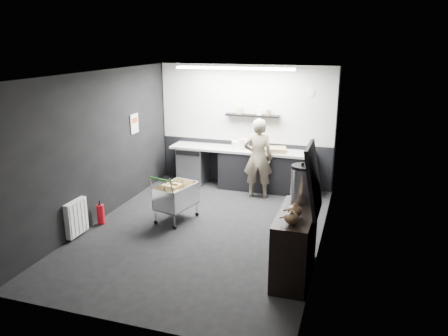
% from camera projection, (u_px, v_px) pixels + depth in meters
% --- Properties ---
extents(floor, '(5.50, 5.50, 0.00)m').
position_uv_depth(floor, '(204.00, 230.00, 7.67)').
color(floor, black).
rests_on(floor, ground).
extents(ceiling, '(5.50, 5.50, 0.00)m').
position_uv_depth(ceiling, '(201.00, 74.00, 6.90)').
color(ceiling, white).
rests_on(ceiling, wall_back).
extents(wall_back, '(5.50, 0.00, 5.50)m').
position_uv_depth(wall_back, '(245.00, 126.00, 9.80)').
color(wall_back, black).
rests_on(wall_back, floor).
extents(wall_front, '(5.50, 0.00, 5.50)m').
position_uv_depth(wall_front, '(115.00, 218.00, 4.77)').
color(wall_front, black).
rests_on(wall_front, floor).
extents(wall_left, '(0.00, 5.50, 5.50)m').
position_uv_depth(wall_left, '(99.00, 147.00, 7.87)').
color(wall_left, black).
rests_on(wall_left, floor).
extents(wall_right, '(0.00, 5.50, 5.50)m').
position_uv_depth(wall_right, '(324.00, 166.00, 6.70)').
color(wall_right, black).
rests_on(wall_right, floor).
extents(kitchen_wall_panel, '(3.95, 0.02, 1.70)m').
position_uv_depth(kitchen_wall_panel, '(245.00, 104.00, 9.64)').
color(kitchen_wall_panel, silver).
rests_on(kitchen_wall_panel, wall_back).
extents(dado_panel, '(3.95, 0.02, 1.00)m').
position_uv_depth(dado_panel, '(244.00, 162.00, 10.02)').
color(dado_panel, black).
rests_on(dado_panel, wall_back).
extents(floating_shelf, '(1.20, 0.22, 0.04)m').
position_uv_depth(floating_shelf, '(253.00, 115.00, 9.54)').
color(floating_shelf, black).
rests_on(floating_shelf, wall_back).
extents(wall_clock, '(0.20, 0.03, 0.20)m').
position_uv_depth(wall_clock, '(310.00, 92.00, 9.13)').
color(wall_clock, white).
rests_on(wall_clock, wall_back).
extents(poster, '(0.02, 0.30, 0.40)m').
position_uv_depth(poster, '(134.00, 124.00, 8.99)').
color(poster, silver).
rests_on(poster, wall_left).
extents(poster_red_band, '(0.02, 0.22, 0.10)m').
position_uv_depth(poster_red_band, '(134.00, 120.00, 8.97)').
color(poster_red_band, '#B73016').
rests_on(poster_red_band, poster).
extents(radiator, '(0.10, 0.50, 0.60)m').
position_uv_depth(radiator, '(76.00, 218.00, 7.31)').
color(radiator, white).
rests_on(radiator, wall_left).
extents(ceiling_strip, '(2.40, 0.20, 0.04)m').
position_uv_depth(ceiling_strip, '(234.00, 68.00, 8.60)').
color(ceiling_strip, white).
rests_on(ceiling_strip, ceiling).
extents(prep_counter, '(3.20, 0.61, 0.90)m').
position_uv_depth(prep_counter, '(247.00, 168.00, 9.71)').
color(prep_counter, black).
rests_on(prep_counter, floor).
extents(person, '(0.67, 0.50, 1.68)m').
position_uv_depth(person, '(258.00, 158.00, 9.09)').
color(person, '#B8AD91').
rests_on(person, floor).
extents(shopping_cart, '(0.69, 0.96, 0.93)m').
position_uv_depth(shopping_cart, '(176.00, 198.00, 7.97)').
color(shopping_cart, silver).
rests_on(shopping_cart, floor).
extents(sideboard, '(0.54, 1.27, 1.90)m').
position_uv_depth(sideboard, '(296.00, 235.00, 6.09)').
color(sideboard, black).
rests_on(sideboard, floor).
extents(fire_extinguisher, '(0.13, 0.13, 0.44)m').
position_uv_depth(fire_extinguisher, '(101.00, 213.00, 7.85)').
color(fire_extinguisher, red).
rests_on(fire_extinguisher, floor).
extents(cardboard_box, '(0.53, 0.44, 0.09)m').
position_uv_depth(cardboard_box, '(275.00, 150.00, 9.34)').
color(cardboard_box, olive).
rests_on(cardboard_box, prep_counter).
extents(pink_tub, '(0.22, 0.22, 0.22)m').
position_uv_depth(pink_tub, '(243.00, 144.00, 9.58)').
color(pink_tub, beige).
rests_on(pink_tub, prep_counter).
extents(white_container, '(0.24, 0.21, 0.17)m').
position_uv_depth(white_container, '(236.00, 145.00, 9.58)').
color(white_container, white).
rests_on(white_container, prep_counter).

